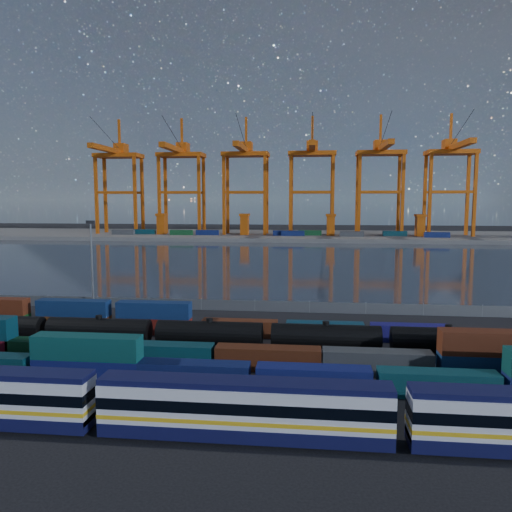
# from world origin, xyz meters

# --- Properties ---
(ground) EXTENTS (700.00, 700.00, 0.00)m
(ground) POSITION_xyz_m (0.00, 0.00, 0.00)
(ground) COLOR black
(ground) RESTS_ON ground
(harbor_water) EXTENTS (700.00, 700.00, 0.00)m
(harbor_water) POSITION_xyz_m (0.00, 105.00, 0.01)
(harbor_water) COLOR #282F3B
(harbor_water) RESTS_ON ground
(far_quay) EXTENTS (700.00, 70.00, 2.00)m
(far_quay) POSITION_xyz_m (0.00, 210.00, 1.00)
(far_quay) COLOR #514F4C
(far_quay) RESTS_ON ground
(distant_mountains) EXTENTS (2470.00, 1100.00, 520.00)m
(distant_mountains) POSITION_xyz_m (63.02, 1600.00, 220.29)
(distant_mountains) COLOR #1E2630
(distant_mountains) RESTS_ON ground
(passenger_train) EXTENTS (76.83, 3.07, 5.26)m
(passenger_train) POSITION_xyz_m (4.65, -21.05, 2.64)
(passenger_train) COLOR silver
(passenger_train) RESTS_ON ground
(container_row_south) EXTENTS (139.51, 2.49, 5.30)m
(container_row_south) POSITION_xyz_m (5.89, -9.32, 2.15)
(container_row_south) COLOR #3D4042
(container_row_south) RESTS_ON ground
(container_row_mid) EXTENTS (141.79, 2.58, 5.49)m
(container_row_mid) POSITION_xyz_m (-7.32, -3.07, 1.79)
(container_row_mid) COLOR #44474A
(container_row_mid) RESTS_ON ground
(container_row_north) EXTENTS (141.07, 2.30, 4.91)m
(container_row_north) POSITION_xyz_m (-20.71, 11.18, 1.79)
(container_row_north) COLOR #102A50
(container_row_north) RESTS_ON ground
(tanker_string) EXTENTS (138.77, 3.17, 4.54)m
(tanker_string) POSITION_xyz_m (12.19, 3.22, 2.28)
(tanker_string) COLOR black
(tanker_string) RESTS_ON ground
(waterfront_fence) EXTENTS (160.12, 0.12, 2.20)m
(waterfront_fence) POSITION_xyz_m (-0.00, 28.00, 1.00)
(waterfront_fence) COLOR #595B5E
(waterfront_fence) RESTS_ON ground
(yard_light_mast) EXTENTS (1.60, 0.40, 16.60)m
(yard_light_mast) POSITION_xyz_m (-30.00, 26.00, 9.30)
(yard_light_mast) COLOR slate
(yard_light_mast) RESTS_ON ground
(gantry_cranes) EXTENTS (199.59, 47.21, 63.94)m
(gantry_cranes) POSITION_xyz_m (-7.50, 203.30, 39.19)
(gantry_cranes) COLOR #C3500D
(gantry_cranes) RESTS_ON ground
(quay_containers) EXTENTS (172.58, 10.99, 2.60)m
(quay_containers) POSITION_xyz_m (-11.00, 195.46, 3.30)
(quay_containers) COLOR navy
(quay_containers) RESTS_ON far_quay
(straddle_carriers) EXTENTS (140.00, 7.00, 11.10)m
(straddle_carriers) POSITION_xyz_m (-2.50, 200.00, 7.82)
(straddle_carriers) COLOR #C3500D
(straddle_carriers) RESTS_ON far_quay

